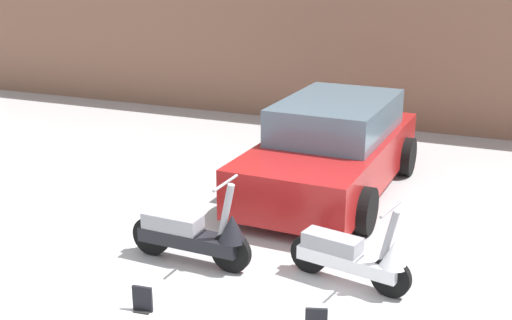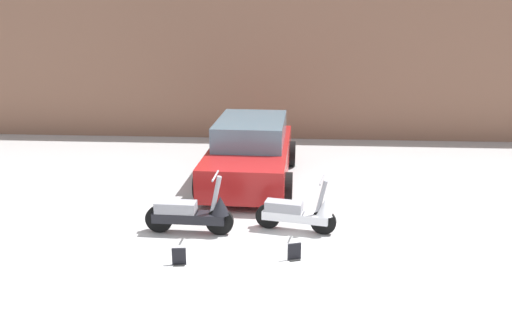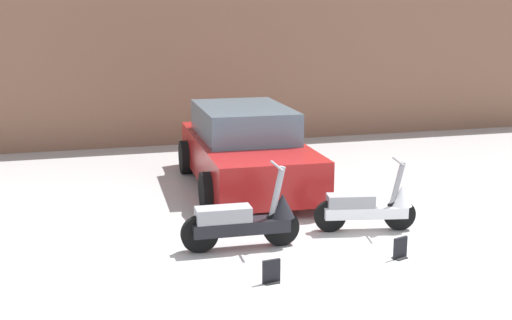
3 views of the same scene
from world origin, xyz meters
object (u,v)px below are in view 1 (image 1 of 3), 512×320
at_px(scooter_front_right, 354,256).
at_px(placard_near_left_scooter, 143,300).
at_px(car_rear_left, 332,149).
at_px(scooter_front_left, 195,233).

bearing_deg(scooter_front_right, placard_near_left_scooter, -132.53).
bearing_deg(car_rear_left, scooter_front_right, 22.87).
relative_size(scooter_front_left, scooter_front_right, 1.10).
height_order(scooter_front_left, car_rear_left, car_rear_left).
bearing_deg(scooter_front_left, placard_near_left_scooter, -88.42).
relative_size(scooter_front_left, car_rear_left, 0.37).
bearing_deg(placard_near_left_scooter, scooter_front_left, 89.64).
height_order(scooter_front_right, car_rear_left, car_rear_left).
height_order(scooter_front_left, scooter_front_right, scooter_front_left).
distance_m(scooter_front_left, car_rear_left, 2.91).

